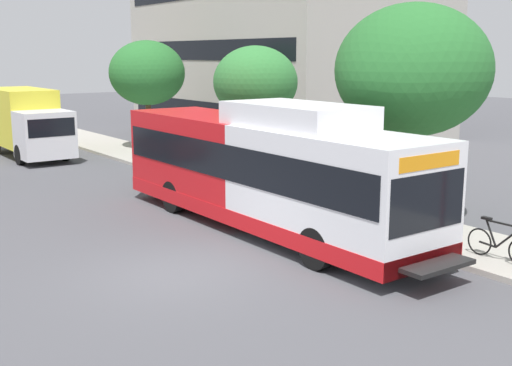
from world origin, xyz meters
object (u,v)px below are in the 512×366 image
(transit_bus, at_px, (265,170))
(street_tree_mid_block, at_px, (255,83))
(street_tree_far_block, at_px, (147,73))
(bicycle_parked, at_px, (500,243))
(box_truck_background, at_px, (26,121))
(street_tree_near_stop, at_px, (413,71))

(transit_bus, height_order, street_tree_mid_block, street_tree_mid_block)
(street_tree_mid_block, xyz_separation_m, street_tree_far_block, (0.08, 9.40, 0.15))
(transit_bus, distance_m, bicycle_parked, 6.50)
(transit_bus, bearing_deg, street_tree_mid_block, 55.93)
(street_tree_mid_block, height_order, box_truck_background, street_tree_mid_block)
(bicycle_parked, xyz_separation_m, street_tree_far_block, (1.77, 21.45, 3.41))
(street_tree_mid_block, bearing_deg, box_truck_background, 116.36)
(street_tree_near_stop, bearing_deg, box_truck_background, 105.04)
(street_tree_mid_block, relative_size, street_tree_far_block, 0.93)
(transit_bus, distance_m, street_tree_mid_block, 7.72)
(box_truck_background, bearing_deg, bicycle_parked, -80.57)
(street_tree_mid_block, xyz_separation_m, box_truck_background, (-5.54, 11.19, -2.08))
(street_tree_far_block, height_order, box_truck_background, street_tree_far_block)
(bicycle_parked, height_order, street_tree_mid_block, street_tree_mid_block)
(street_tree_near_stop, height_order, street_tree_far_block, street_tree_near_stop)
(bicycle_parked, distance_m, street_tree_mid_block, 12.59)
(transit_bus, height_order, bicycle_parked, transit_bus)
(street_tree_near_stop, xyz_separation_m, box_truck_background, (-5.17, 19.26, -2.71))
(transit_bus, xyz_separation_m, street_tree_near_stop, (3.79, -1.92, 2.74))
(street_tree_far_block, bearing_deg, street_tree_mid_block, -90.50)
(street_tree_near_stop, bearing_deg, bicycle_parked, -108.30)
(street_tree_near_stop, bearing_deg, street_tree_mid_block, 87.38)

